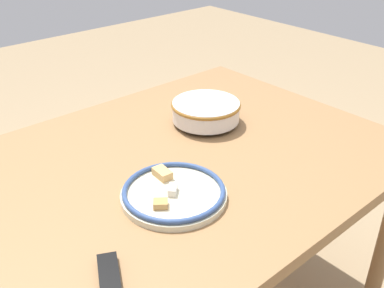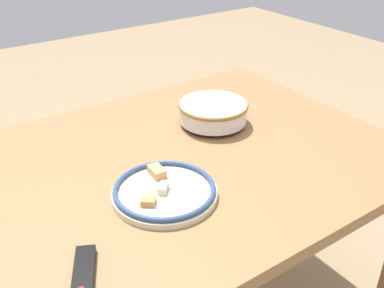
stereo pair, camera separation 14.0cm
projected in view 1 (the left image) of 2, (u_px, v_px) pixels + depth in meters
The scene contains 4 objects.
dining_table at pixel (158, 186), 1.40m from camera, with size 1.56×1.04×0.75m.
noodle_bowl at pixel (206, 111), 1.59m from camera, with size 0.25×0.25×0.08m.
food_plate at pixel (173, 193), 1.22m from camera, with size 0.29×0.29×0.04m.
tv_remote at pixel (110, 282), 0.95m from camera, with size 0.11×0.16×0.02m.
Camera 1 is at (0.68, 0.94, 1.47)m, focal length 42.00 mm.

